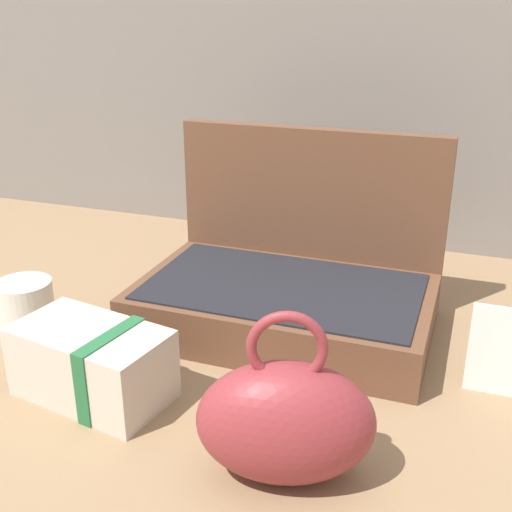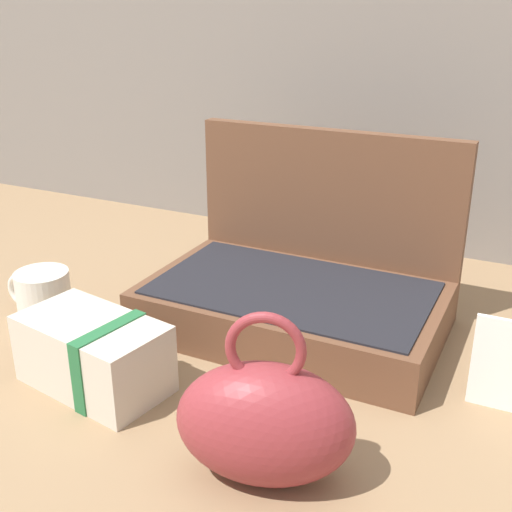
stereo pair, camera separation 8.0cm
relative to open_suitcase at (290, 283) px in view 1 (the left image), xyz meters
The scene contains 5 objects.
ground_plane 0.16m from the open_suitcase, 86.45° to the right, with size 6.00×6.00×0.00m, color #8C6D4C.
open_suitcase is the anchor object (origin of this frame).
teal_pouch_handbag 0.36m from the open_suitcase, 73.70° to the right, with size 0.21×0.15×0.20m.
cream_toiletry_bag 0.33m from the open_suitcase, 121.30° to the right, with size 0.21×0.14×0.10m.
coffee_mug 0.41m from the open_suitcase, 155.68° to the right, with size 0.12×0.09×0.08m.
Camera 1 is at (0.25, -0.72, 0.48)m, focal length 44.59 mm.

